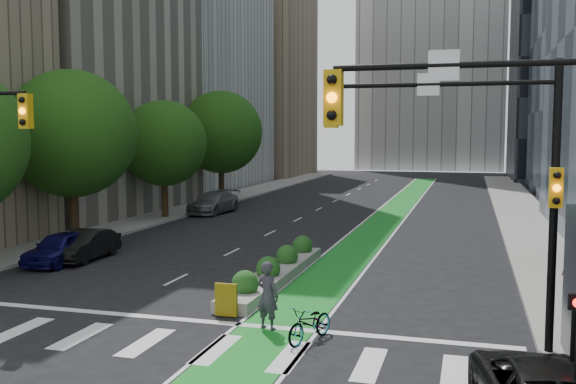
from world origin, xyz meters
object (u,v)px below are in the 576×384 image
Objects in this scene: parked_car_left_mid at (85,245)px; parked_car_left_near at (60,248)px; median_planter at (276,270)px; parked_car_left_far at (214,202)px; bicycle at (310,323)px; cyclist at (268,295)px.

parked_car_left_near is at bearing -121.44° from parked_car_left_mid.
median_planter is 2.56× the size of parked_car_left_mid.
parked_car_left_far is (-10.27, 18.58, 0.39)m from median_planter.
parked_car_left_far is (-0.43, 18.19, 0.07)m from parked_car_left_near.
median_planter is 1.97× the size of parked_car_left_far.
parked_car_left_near is (-9.84, 0.39, 0.32)m from median_planter.
median_planter is at bearing -5.12° from parked_car_left_near.
median_planter is 7.37m from bicycle.
parked_car_left_far is (-11.84, 24.60, -0.23)m from cyclist.
bicycle is at bearing -65.97° from median_planter.
cyclist reaches higher than parked_car_left_mid.
parked_car_left_near is (-12.84, 7.12, 0.19)m from bicycle.
bicycle is 1.66m from cyclist.
bicycle is 14.68m from parked_car_left_near.
cyclist is 0.49× the size of parked_car_left_mid.
bicycle is at bearing -31.86° from parked_car_left_near.
parked_car_left_far is (-13.27, 25.31, 0.26)m from bicycle.
median_planter is at bearing -56.62° from parked_car_left_far.
cyclist is 0.49× the size of parked_car_left_near.
median_planter is at bearing -10.85° from parked_car_left_mid.
parked_car_left_far is at bearing 91.16° from parked_car_left_mid.
cyclist is (-1.43, 0.70, 0.49)m from bicycle.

